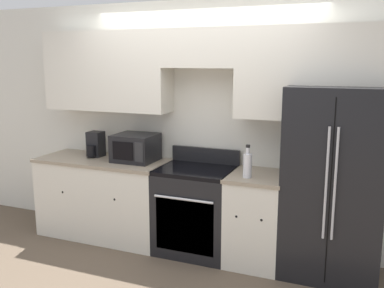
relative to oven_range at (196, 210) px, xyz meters
The scene contains 9 objects.
ground_plane 0.55m from the oven_range, 97.89° to the right, with size 12.00×12.00×0.00m, color brown.
wall_back 1.13m from the oven_range, 99.63° to the left, with size 8.00×0.39×2.60m.
lower_cabinets_left 1.12m from the oven_range, behind, with size 1.50×0.64×0.90m.
lower_cabinets_right 0.64m from the oven_range, ahead, with size 0.55×0.64×0.90m.
oven_range is the anchor object (origin of this frame).
refrigerator 1.40m from the oven_range, ahead, with size 0.86×0.74×1.76m.
microwave 0.94m from the oven_range, behind, with size 0.44×0.41×0.30m.
bottle 0.82m from the oven_range, 13.65° to the right, with size 0.08×0.08×0.31m.
paper_towel_holder 1.40m from the oven_range, behind, with size 0.16×0.22×0.29m.
Camera 1 is at (1.60, -3.62, 1.98)m, focal length 40.00 mm.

